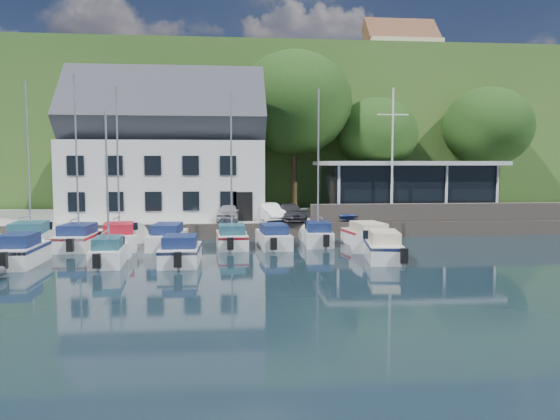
{
  "coord_description": "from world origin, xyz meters",
  "views": [
    {
      "loc": [
        -2.57,
        -24.6,
        4.89
      ],
      "look_at": [
        0.69,
        9.0,
        2.04
      ],
      "focal_mm": 35.0,
      "sensor_mm": 36.0,
      "label": 1
    }
  ],
  "objects_px": {
    "boat_r1_5": "(273,235)",
    "boat_r1_6": "(318,173)",
    "car_white": "(268,212)",
    "boat_r1_2": "(118,170)",
    "boat_r2_1": "(107,179)",
    "car_blue": "(340,211)",
    "flagpole": "(392,155)",
    "club_pavilion": "(405,188)",
    "boat_r1_3": "(168,235)",
    "car_dgrey": "(290,212)",
    "boat_r1_7": "(367,234)",
    "car_silver": "(229,212)",
    "boat_r1_0": "(28,166)",
    "boat_r2_2": "(181,249)",
    "harbor_building": "(167,158)",
    "boat_r1_4": "(231,176)",
    "boat_r2_4": "(383,245)",
    "boat_r1_1": "(77,172)",
    "boat_r2_0": "(21,249)"
  },
  "relations": [
    {
      "from": "boat_r1_1",
      "to": "boat_r1_6",
      "type": "bearing_deg",
      "value": 4.19
    },
    {
      "from": "boat_r1_5",
      "to": "boat_r2_1",
      "type": "height_order",
      "value": "boat_r2_1"
    },
    {
      "from": "boat_r1_2",
      "to": "boat_r2_2",
      "type": "relative_size",
      "value": 1.82
    },
    {
      "from": "car_white",
      "to": "boat_r2_4",
      "type": "relative_size",
      "value": 0.6
    },
    {
      "from": "flagpole",
      "to": "harbor_building",
      "type": "bearing_deg",
      "value": 164.91
    },
    {
      "from": "boat_r1_6",
      "to": "boat_r1_5",
      "type": "bearing_deg",
      "value": -164.59
    },
    {
      "from": "boat_r1_3",
      "to": "boat_r1_6",
      "type": "height_order",
      "value": "boat_r1_6"
    },
    {
      "from": "car_dgrey",
      "to": "boat_r1_2",
      "type": "relative_size",
      "value": 0.43
    },
    {
      "from": "car_dgrey",
      "to": "flagpole",
      "type": "height_order",
      "value": "flagpole"
    },
    {
      "from": "boat_r2_1",
      "to": "boat_r1_7",
      "type": "bearing_deg",
      "value": 14.27
    },
    {
      "from": "boat_r1_1",
      "to": "boat_r2_1",
      "type": "height_order",
      "value": "boat_r1_1"
    },
    {
      "from": "club_pavilion",
      "to": "boat_r1_3",
      "type": "distance_m",
      "value": 19.15
    },
    {
      "from": "boat_r1_7",
      "to": "boat_r2_1",
      "type": "bearing_deg",
      "value": -169.98
    },
    {
      "from": "flagpole",
      "to": "boat_r1_4",
      "type": "distance_m",
      "value": 12.25
    },
    {
      "from": "boat_r1_0",
      "to": "boat_r1_3",
      "type": "relative_size",
      "value": 1.49
    },
    {
      "from": "boat_r1_5",
      "to": "boat_r1_7",
      "type": "xyz_separation_m",
      "value": [
        5.61,
        -0.25,
        0.04
      ]
    },
    {
      "from": "car_silver",
      "to": "boat_r1_5",
      "type": "relative_size",
      "value": 0.61
    },
    {
      "from": "boat_r1_7",
      "to": "harbor_building",
      "type": "bearing_deg",
      "value": 135.55
    },
    {
      "from": "car_white",
      "to": "boat_r1_7",
      "type": "relative_size",
      "value": 0.59
    },
    {
      "from": "boat_r1_1",
      "to": "boat_r2_4",
      "type": "bearing_deg",
      "value": -13.74
    },
    {
      "from": "boat_r1_1",
      "to": "boat_r1_2",
      "type": "bearing_deg",
      "value": 2.41
    },
    {
      "from": "car_blue",
      "to": "flagpole",
      "type": "relative_size",
      "value": 0.39
    },
    {
      "from": "club_pavilion",
      "to": "boat_r2_0",
      "type": "height_order",
      "value": "club_pavilion"
    },
    {
      "from": "harbor_building",
      "to": "boat_r1_6",
      "type": "bearing_deg",
      "value": -41.23
    },
    {
      "from": "car_blue",
      "to": "boat_r2_1",
      "type": "distance_m",
      "value": 17.42
    },
    {
      "from": "boat_r1_1",
      "to": "boat_r1_3",
      "type": "xyz_separation_m",
      "value": [
        5.08,
        -0.09,
        -3.73
      ]
    },
    {
      "from": "boat_r2_2",
      "to": "car_white",
      "type": "bearing_deg",
      "value": 65.11
    },
    {
      "from": "boat_r2_1",
      "to": "boat_r1_3",
      "type": "bearing_deg",
      "value": 62.32
    },
    {
      "from": "car_blue",
      "to": "boat_r2_0",
      "type": "height_order",
      "value": "car_blue"
    },
    {
      "from": "boat_r1_7",
      "to": "boat_r1_0",
      "type": "bearing_deg",
      "value": 169.45
    },
    {
      "from": "boat_r1_0",
      "to": "boat_r2_2",
      "type": "distance_m",
      "value": 11.45
    },
    {
      "from": "car_silver",
      "to": "boat_r1_6",
      "type": "height_order",
      "value": "boat_r1_6"
    },
    {
      "from": "boat_r1_7",
      "to": "boat_r1_5",
      "type": "bearing_deg",
      "value": 169.57
    },
    {
      "from": "boat_r1_3",
      "to": "boat_r2_1",
      "type": "bearing_deg",
      "value": -109.81
    },
    {
      "from": "boat_r1_5",
      "to": "boat_r1_6",
      "type": "height_order",
      "value": "boat_r1_6"
    },
    {
      "from": "car_white",
      "to": "boat_r1_2",
      "type": "height_order",
      "value": "boat_r1_2"
    },
    {
      "from": "club_pavilion",
      "to": "boat_r2_4",
      "type": "height_order",
      "value": "club_pavilion"
    },
    {
      "from": "car_dgrey",
      "to": "boat_r1_2",
      "type": "xyz_separation_m",
      "value": [
        -10.59,
        -4.89,
        2.99
      ]
    },
    {
      "from": "car_white",
      "to": "boat_r1_4",
      "type": "distance_m",
      "value": 6.63
    },
    {
      "from": "car_white",
      "to": "boat_r1_3",
      "type": "distance_m",
      "value": 8.21
    },
    {
      "from": "car_blue",
      "to": "boat_r1_3",
      "type": "relative_size",
      "value": 0.55
    },
    {
      "from": "boat_r2_0",
      "to": "boat_r2_2",
      "type": "bearing_deg",
      "value": -3.16
    },
    {
      "from": "harbor_building",
      "to": "boat_r1_7",
      "type": "bearing_deg",
      "value": -36.57
    },
    {
      "from": "boat_r2_0",
      "to": "boat_r1_1",
      "type": "bearing_deg",
      "value": 74.28
    },
    {
      "from": "boat_r1_7",
      "to": "boat_r2_1",
      "type": "xyz_separation_m",
      "value": [
        -14.1,
        -4.55,
        3.43
      ]
    },
    {
      "from": "car_white",
      "to": "boat_r1_4",
      "type": "xyz_separation_m",
      "value": [
        -2.57,
        -5.52,
        2.62
      ]
    },
    {
      "from": "car_silver",
      "to": "boat_r2_1",
      "type": "bearing_deg",
      "value": -114.54
    },
    {
      "from": "boat_r1_4",
      "to": "boat_r2_4",
      "type": "relative_size",
      "value": 1.38
    },
    {
      "from": "car_white",
      "to": "boat_r1_4",
      "type": "height_order",
      "value": "boat_r1_4"
    },
    {
      "from": "car_silver",
      "to": "harbor_building",
      "type": "bearing_deg",
      "value": 144.62
    }
  ]
}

